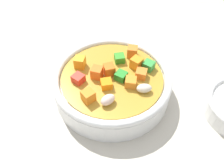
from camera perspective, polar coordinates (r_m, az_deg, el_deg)
ground_plane at (r=40.60cm, az=0.00°, el=-3.01°), size 140.00×140.00×2.00cm
soup_bowl_main at (r=37.92cm, az=0.03°, el=0.34°), size 19.20×19.20×5.88cm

